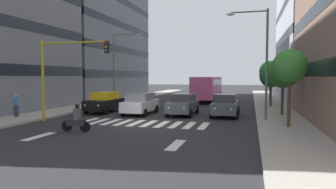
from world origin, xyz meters
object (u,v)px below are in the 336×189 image
car_1 (183,104)px  car_3 (105,102)px  bus_behind_traffic (207,86)px  street_tree_0 (290,67)px  pedestrian_waiting (16,105)px  street_tree_2 (271,76)px  street_tree_1 (283,73)px  street_lamp_left (260,53)px  street_lamp_right (118,60)px  car_0 (225,105)px  motorcycle_with_rider (76,120)px  traffic_light_gantry (61,66)px  street_tree_3 (270,72)px  car_2 (141,103)px

car_1 → car_3: 6.89m
bus_behind_traffic → street_tree_0: 20.08m
bus_behind_traffic → pedestrian_waiting: bearing=59.3°
car_1 → bus_behind_traffic: bearing=-90.0°
street_tree_2 → street_tree_0: bearing=91.2°
car_3 → street_tree_1: bearing=-176.4°
street_lamp_left → street_lamp_right: 17.39m
car_0 → car_3: same height
motorcycle_with_rider → street_tree_2: street_tree_2 is taller
street_lamp_left → street_tree_2: bearing=-97.9°
car_0 → street_tree_2: size_ratio=1.09×
traffic_light_gantry → pedestrian_waiting: 5.14m
traffic_light_gantry → street_tree_0: (-14.36, -1.06, -0.10)m
street_tree_1 → pedestrian_waiting: (18.84, 6.16, -2.36)m
street_tree_0 → street_tree_1: size_ratio=1.02×
street_tree_1 → pedestrian_waiting: size_ratio=2.71×
car_3 → street_tree_3: bearing=-136.3°
street_lamp_right → street_tree_0: 20.33m
car_2 → street_lamp_left: (-9.19, 1.41, 3.79)m
car_0 → street_tree_3: size_ratio=0.94×
street_lamp_right → street_tree_2: (-16.05, -0.21, -1.75)m
bus_behind_traffic → street_tree_1: 15.02m
car_0 → street_lamp_left: street_lamp_left is taller
street_tree_3 → pedestrian_waiting: size_ratio=2.91×
traffic_light_gantry → street_tree_2: size_ratio=1.35×
car_0 → street_tree_2: street_tree_2 is taller
car_2 → street_tree_0: 11.90m
car_1 → street_tree_0: 9.15m
traffic_light_gantry → street_tree_1: bearing=-155.1°
car_0 → street_lamp_right: size_ratio=0.58×
street_lamp_left → street_tree_3: bearing=-95.9°
street_tree_0 → street_tree_3: size_ratio=0.95×
pedestrian_waiting → street_tree_3: bearing=-134.7°
street_lamp_left → street_tree_3: street_lamp_left is taller
motorcycle_with_rider → street_tree_0: size_ratio=0.38×
car_2 → street_lamp_right: bearing=-54.6°
car_2 → street_tree_3: 17.98m
traffic_light_gantry → street_lamp_left: 13.42m
car_2 → street_tree_0: (-10.75, 4.27, 2.76)m
street_tree_2 → bus_behind_traffic: bearing=-41.8°
car_1 → car_2: size_ratio=1.00×
street_lamp_left → street_tree_1: size_ratio=1.69×
car_3 → motorcycle_with_rider: car_3 is taller
car_0 → street_lamp_left: 4.93m
car_2 → street_tree_0: size_ratio=0.99×
street_tree_0 → street_tree_2: (0.26, -12.30, -0.55)m
car_0 → motorcycle_with_rider: 11.52m
bus_behind_traffic → street_lamp_right: street_lamp_right is taller
street_lamp_right → pedestrian_waiting: 13.34m
car_2 → street_tree_2: 13.40m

